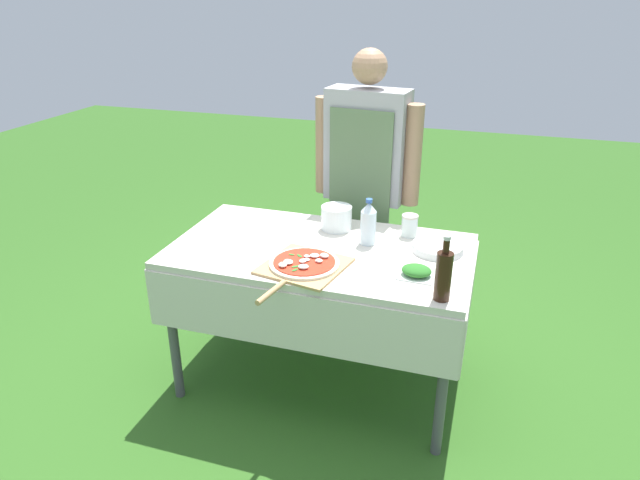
# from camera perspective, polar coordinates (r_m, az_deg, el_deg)

# --- Properties ---
(ground_plane) EXTENTS (12.00, 12.00, 0.00)m
(ground_plane) POSITION_cam_1_polar(r_m,az_deg,el_deg) (3.11, 0.06, -13.77)
(ground_plane) COLOR #2D5B1E
(prep_table) EXTENTS (1.43, 0.80, 0.77)m
(prep_table) POSITION_cam_1_polar(r_m,az_deg,el_deg) (2.75, 0.06, -2.49)
(prep_table) COLOR beige
(prep_table) RESTS_ON ground
(person_cook) EXTENTS (0.61, 0.24, 1.62)m
(person_cook) POSITION_cam_1_polar(r_m,az_deg,el_deg) (3.19, 4.61, 6.67)
(person_cook) COLOR #70604C
(person_cook) RESTS_ON ground
(pizza_on_peel) EXTENTS (0.40, 0.56, 0.05)m
(pizza_on_peel) POSITION_cam_1_polar(r_m,az_deg,el_deg) (2.51, -1.69, -2.52)
(pizza_on_peel) COLOR tan
(pizza_on_peel) RESTS_ON prep_table
(oil_bottle) EXTENTS (0.07, 0.07, 0.28)m
(oil_bottle) POSITION_cam_1_polar(r_m,az_deg,el_deg) (2.28, 12.24, -3.40)
(oil_bottle) COLOR black
(oil_bottle) RESTS_ON prep_table
(water_bottle) EXTENTS (0.08, 0.08, 0.23)m
(water_bottle) POSITION_cam_1_polar(r_m,az_deg,el_deg) (2.72, 4.86, 1.71)
(water_bottle) COLOR silver
(water_bottle) RESTS_ON prep_table
(herb_container) EXTENTS (0.16, 0.13, 0.05)m
(herb_container) POSITION_cam_1_polar(r_m,az_deg,el_deg) (2.47, 9.63, -3.11)
(herb_container) COLOR silver
(herb_container) RESTS_ON prep_table
(mixing_tub) EXTENTS (0.16, 0.16, 0.12)m
(mixing_tub) POSITION_cam_1_polar(r_m,az_deg,el_deg) (2.90, 1.66, 2.25)
(mixing_tub) COLOR silver
(mixing_tub) RESTS_ON prep_table
(plate_stack) EXTENTS (0.24, 0.24, 0.03)m
(plate_stack) POSITION_cam_1_polar(r_m,az_deg,el_deg) (2.73, 11.70, -0.74)
(plate_stack) COLOR white
(plate_stack) RESTS_ON prep_table
(sauce_jar) EXTENTS (0.08, 0.08, 0.11)m
(sauce_jar) POSITION_cam_1_polar(r_m,az_deg,el_deg) (2.85, 8.94, 1.32)
(sauce_jar) COLOR silver
(sauce_jar) RESTS_ON prep_table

